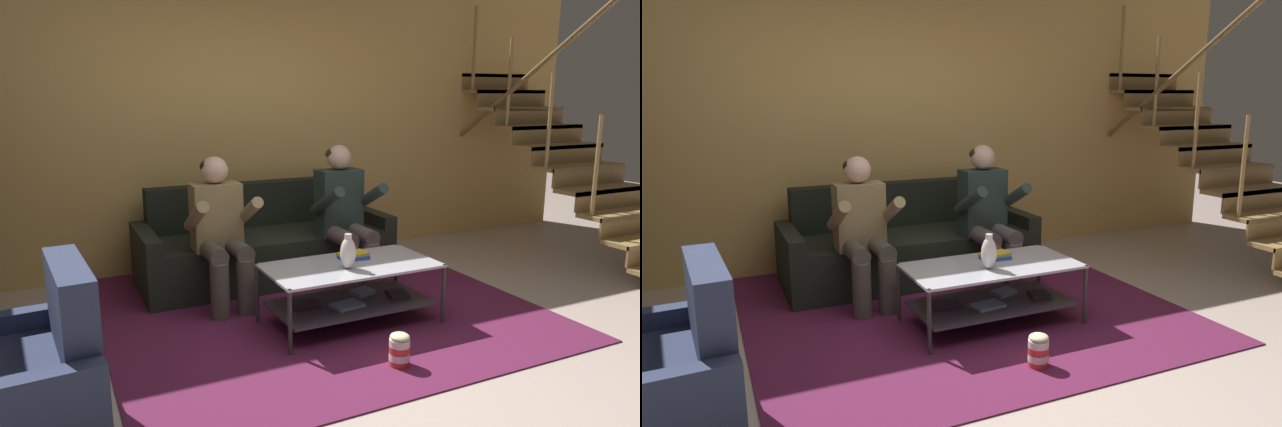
% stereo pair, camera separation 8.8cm
% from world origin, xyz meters
% --- Properties ---
extents(ground, '(16.80, 16.80, 0.00)m').
position_xyz_m(ground, '(0.00, 0.00, 0.00)').
color(ground, '#BFABA0').
extents(back_partition, '(8.40, 0.12, 2.90)m').
position_xyz_m(back_partition, '(0.00, 2.46, 1.45)').
color(back_partition, tan).
rests_on(back_partition, ground).
extents(staircase_run, '(1.02, 2.82, 2.79)m').
position_xyz_m(staircase_run, '(3.20, 1.24, 1.05)').
color(staircase_run, '#9F7E49').
rests_on(staircase_run, ground).
extents(couch, '(2.21, 0.86, 0.84)m').
position_xyz_m(couch, '(0.08, 1.82, 0.28)').
color(couch, black).
rests_on(couch, ground).
extents(person_seated_left, '(0.50, 0.58, 1.17)m').
position_xyz_m(person_seated_left, '(-0.46, 1.30, 0.64)').
color(person_seated_left, '#4F4B3F').
rests_on(person_seated_left, ground).
extents(person_seated_right, '(0.50, 0.58, 1.21)m').
position_xyz_m(person_seated_right, '(0.62, 1.31, 0.66)').
color(person_seated_right, '#5D4D4A').
rests_on(person_seated_right, ground).
extents(coffee_table, '(1.23, 0.63, 0.45)m').
position_xyz_m(coffee_table, '(0.26, 0.54, 0.29)').
color(coffee_table, '#B7B9C4').
rests_on(coffee_table, ground).
extents(area_rug, '(3.16, 3.23, 0.01)m').
position_xyz_m(area_rug, '(0.17, 1.05, 0.01)').
color(area_rug, '#5B1C3E').
rests_on(area_rug, ground).
extents(vase, '(0.11, 0.11, 0.25)m').
position_xyz_m(vase, '(0.19, 0.46, 0.56)').
color(vase, silver).
rests_on(vase, coffee_table).
extents(book_stack, '(0.23, 0.16, 0.05)m').
position_xyz_m(book_stack, '(0.35, 0.65, 0.47)').
color(book_stack, '#344FB2').
rests_on(book_stack, coffee_table).
extents(armchair, '(0.89, 1.00, 0.85)m').
position_xyz_m(armchair, '(-1.88, -0.00, 0.27)').
color(armchair, '#2B3453').
rests_on(armchair, ground).
extents(popcorn_tub, '(0.13, 0.13, 0.22)m').
position_xyz_m(popcorn_tub, '(0.20, -0.18, 0.11)').
color(popcorn_tub, red).
rests_on(popcorn_tub, ground).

